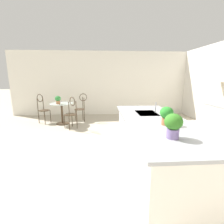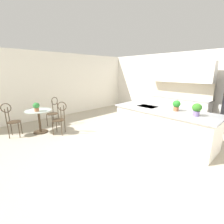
{
  "view_description": "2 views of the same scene",
  "coord_description": "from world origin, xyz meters",
  "px_view_note": "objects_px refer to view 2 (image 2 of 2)",
  "views": [
    {
      "loc": [
        2.97,
        -0.07,
        1.65
      ],
      "look_at": [
        -0.91,
        0.18,
        0.81
      ],
      "focal_mm": 26.27,
      "sensor_mm": 36.0,
      "label": 1
    },
    {
      "loc": [
        2.42,
        -3.13,
        1.94
      ],
      "look_at": [
        -0.73,
        -0.16,
        0.83
      ],
      "focal_mm": 25.64,
      "sensor_mm": 36.0,
      "label": 2
    }
  ],
  "objects_px": {
    "potted_plant_counter_near": "(176,105)",
    "potted_plant_counter_far": "(197,109)",
    "chair_near_window": "(60,116)",
    "chair_toward_desk": "(53,110)",
    "potted_plant_on_table": "(36,106)",
    "chair_by_island": "(11,118)",
    "bistro_table": "(39,119)"
  },
  "relations": [
    {
      "from": "chair_near_window",
      "to": "chair_by_island",
      "type": "height_order",
      "value": "same"
    },
    {
      "from": "bistro_table",
      "to": "potted_plant_counter_near",
      "type": "distance_m",
      "value": 4.16
    },
    {
      "from": "chair_near_window",
      "to": "chair_toward_desk",
      "type": "bearing_deg",
      "value": 167.98
    },
    {
      "from": "chair_near_window",
      "to": "chair_toward_desk",
      "type": "xyz_separation_m",
      "value": [
        -0.93,
        0.2,
        0.0
      ]
    },
    {
      "from": "chair_near_window",
      "to": "potted_plant_on_table",
      "type": "relative_size",
      "value": 3.82
    },
    {
      "from": "chair_toward_desk",
      "to": "potted_plant_counter_far",
      "type": "distance_m",
      "value": 4.57
    },
    {
      "from": "chair_near_window",
      "to": "potted_plant_counter_near",
      "type": "bearing_deg",
      "value": 35.15
    },
    {
      "from": "chair_by_island",
      "to": "potted_plant_on_table",
      "type": "relative_size",
      "value": 3.82
    },
    {
      "from": "chair_near_window",
      "to": "potted_plant_counter_far",
      "type": "xyz_separation_m",
      "value": [
        3.31,
        1.81,
        0.52
      ]
    },
    {
      "from": "bistro_table",
      "to": "chair_near_window",
      "type": "relative_size",
      "value": 0.77
    },
    {
      "from": "chair_near_window",
      "to": "chair_toward_desk",
      "type": "relative_size",
      "value": 1.0
    },
    {
      "from": "chair_toward_desk",
      "to": "potted_plant_counter_far",
      "type": "relative_size",
      "value": 3.44
    },
    {
      "from": "bistro_table",
      "to": "potted_plant_on_table",
      "type": "bearing_deg",
      "value": -34.4
    },
    {
      "from": "bistro_table",
      "to": "potted_plant_on_table",
      "type": "distance_m",
      "value": 0.47
    },
    {
      "from": "chair_toward_desk",
      "to": "potted_plant_counter_near",
      "type": "xyz_separation_m",
      "value": [
        3.69,
        1.75,
        0.51
      ]
    },
    {
      "from": "potted_plant_on_table",
      "to": "potted_plant_counter_near",
      "type": "distance_m",
      "value": 4.06
    },
    {
      "from": "chair_near_window",
      "to": "chair_by_island",
      "type": "relative_size",
      "value": 1.0
    },
    {
      "from": "potted_plant_counter_near",
      "to": "potted_plant_counter_far",
      "type": "distance_m",
      "value": 0.57
    },
    {
      "from": "chair_toward_desk",
      "to": "potted_plant_on_table",
      "type": "bearing_deg",
      "value": -56.95
    },
    {
      "from": "potted_plant_counter_near",
      "to": "potted_plant_counter_far",
      "type": "relative_size",
      "value": 0.94
    },
    {
      "from": "potted_plant_on_table",
      "to": "chair_near_window",
      "type": "bearing_deg",
      "value": 47.35
    },
    {
      "from": "chair_near_window",
      "to": "chair_toward_desk",
      "type": "distance_m",
      "value": 0.95
    },
    {
      "from": "potted_plant_counter_near",
      "to": "potted_plant_counter_far",
      "type": "xyz_separation_m",
      "value": [
        0.55,
        -0.14,
        0.01
      ]
    },
    {
      "from": "chair_by_island",
      "to": "chair_toward_desk",
      "type": "height_order",
      "value": "same"
    },
    {
      "from": "potted_plant_on_table",
      "to": "potted_plant_counter_far",
      "type": "xyz_separation_m",
      "value": [
        3.78,
        2.32,
        0.2
      ]
    },
    {
      "from": "bistro_table",
      "to": "chair_toward_desk",
      "type": "relative_size",
      "value": 0.77
    },
    {
      "from": "potted_plant_counter_far",
      "to": "potted_plant_on_table",
      "type": "bearing_deg",
      "value": -148.49
    },
    {
      "from": "chair_near_window",
      "to": "chair_by_island",
      "type": "bearing_deg",
      "value": -124.62
    },
    {
      "from": "potted_plant_counter_near",
      "to": "potted_plant_on_table",
      "type": "bearing_deg",
      "value": -142.79
    },
    {
      "from": "potted_plant_on_table",
      "to": "potted_plant_counter_near",
      "type": "bearing_deg",
      "value": 37.21
    },
    {
      "from": "chair_by_island",
      "to": "chair_toward_desk",
      "type": "xyz_separation_m",
      "value": [
        -0.13,
        1.35,
        0.0
      ]
    },
    {
      "from": "bistro_table",
      "to": "chair_near_window",
      "type": "height_order",
      "value": "chair_near_window"
    }
  ]
}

